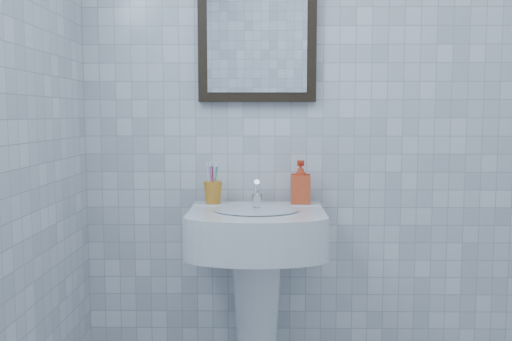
{
  "coord_description": "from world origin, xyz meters",
  "views": [
    {
      "loc": [
        -0.33,
        -1.27,
        1.19
      ],
      "look_at": [
        -0.35,
        0.86,
        0.98
      ],
      "focal_mm": 40.0,
      "sensor_mm": 36.0,
      "label": 1
    }
  ],
  "objects": [
    {
      "name": "faucet",
      "position": [
        -0.35,
        1.08,
        0.86
      ],
      "size": [
        0.04,
        0.09,
        0.11
      ],
      "color": "white",
      "rests_on": "washbasin"
    },
    {
      "name": "toothbrush_cup",
      "position": [
        -0.54,
        1.09,
        0.86
      ],
      "size": [
        0.1,
        0.1,
        0.09
      ],
      "primitive_type": null,
      "rotation": [
        0.0,
        0.0,
        -0.28
      ],
      "color": "orange",
      "rests_on": "washbasin"
    },
    {
      "name": "wall_mirror",
      "position": [
        -0.35,
        1.18,
        1.55
      ],
      "size": [
        0.5,
        0.04,
        0.62
      ],
      "color": "black",
      "rests_on": "wall_back"
    },
    {
      "name": "washbasin",
      "position": [
        -0.35,
        0.98,
        0.55
      ],
      "size": [
        0.53,
        0.39,
        0.82
      ],
      "color": "white",
      "rests_on": "ground"
    },
    {
      "name": "soap_dispenser",
      "position": [
        -0.17,
        1.11,
        0.9
      ],
      "size": [
        0.08,
        0.09,
        0.18
      ],
      "primitive_type": "imported",
      "rotation": [
        0.0,
        0.0,
        -0.04
      ],
      "color": "red",
      "rests_on": "washbasin"
    },
    {
      "name": "wall_back",
      "position": [
        0.0,
        1.2,
        1.25
      ],
      "size": [
        2.2,
        0.02,
        2.5
      ],
      "primitive_type": "cube",
      "color": "white",
      "rests_on": "ground"
    }
  ]
}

